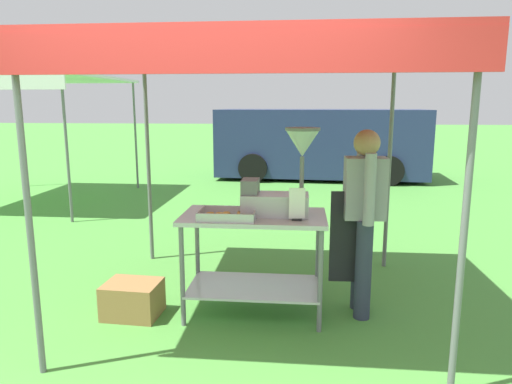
% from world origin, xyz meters
% --- Properties ---
extents(ground_plane, '(70.00, 70.00, 0.00)m').
position_xyz_m(ground_plane, '(0.00, 6.00, 0.00)').
color(ground_plane, '#478E38').
extents(stall_canopy, '(2.91, 2.59, 2.26)m').
position_xyz_m(stall_canopy, '(0.26, 1.43, 2.18)').
color(stall_canopy, slate).
rests_on(stall_canopy, ground).
extents(donut_cart, '(1.22, 0.66, 0.89)m').
position_xyz_m(donut_cart, '(0.26, 1.33, 0.65)').
color(donut_cart, '#B7B7BC').
rests_on(donut_cart, ground).
extents(donut_tray, '(0.46, 0.31, 0.07)m').
position_xyz_m(donut_tray, '(0.05, 1.18, 0.91)').
color(donut_tray, '#B7B7BC').
rests_on(donut_tray, donut_cart).
extents(donut_fryer, '(0.64, 0.29, 0.73)m').
position_xyz_m(donut_fryer, '(0.50, 1.35, 1.18)').
color(donut_fryer, '#B7B7BC').
rests_on(donut_fryer, donut_cart).
extents(menu_sign, '(0.13, 0.05, 0.26)m').
position_xyz_m(menu_sign, '(0.62, 1.17, 1.01)').
color(menu_sign, black).
rests_on(menu_sign, donut_cart).
extents(vendor, '(0.45, 0.53, 1.61)m').
position_xyz_m(vendor, '(1.18, 1.43, 0.90)').
color(vendor, '#2D3347').
rests_on(vendor, ground).
extents(supply_crate, '(0.49, 0.39, 0.30)m').
position_xyz_m(supply_crate, '(-0.79, 1.18, 0.15)').
color(supply_crate, olive).
rests_on(supply_crate, ground).
extents(van_navy, '(5.08, 2.29, 1.69)m').
position_xyz_m(van_navy, '(1.12, 9.11, 0.88)').
color(van_navy, navy).
rests_on(van_navy, ground).
extents(neighbour_tent, '(2.84, 3.18, 2.31)m').
position_xyz_m(neighbour_tent, '(-4.22, 5.69, 2.24)').
color(neighbour_tent, slate).
rests_on(neighbour_tent, ground).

